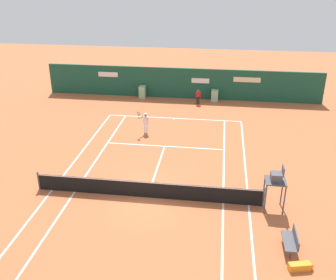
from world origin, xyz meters
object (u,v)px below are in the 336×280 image
at_px(player_on_baseline, 145,121).
at_px(player_bench, 291,240).
at_px(umpire_chair, 276,180).
at_px(equipment_bag, 302,266).
at_px(ball_kid_left_post, 198,96).
at_px(tennis_ball_near_service_line, 120,137).

bearing_deg(player_on_baseline, player_bench, 152.67).
bearing_deg(player_on_baseline, umpire_chair, 159.67).
height_order(player_bench, equipment_bag, player_bench).
distance_m(player_bench, ball_kid_left_post, 19.37).
bearing_deg(player_bench, umpire_chair, 8.25).
height_order(equipment_bag, player_on_baseline, player_on_baseline).
relative_size(player_bench, ball_kid_left_post, 1.10).
xyz_separation_m(player_bench, player_on_baseline, (-8.62, 11.67, 0.41)).
bearing_deg(ball_kid_left_post, equipment_bag, 107.81).
xyz_separation_m(player_bench, tennis_ball_near_service_line, (-10.29, 10.60, -0.48)).
bearing_deg(player_on_baseline, equipment_bag, 150.86).
bearing_deg(umpire_chair, ball_kid_left_post, 17.17).
bearing_deg(ball_kid_left_post, tennis_ball_near_service_line, 60.23).
distance_m(player_on_baseline, ball_kid_left_post, 7.74).
distance_m(player_on_baseline, tennis_ball_near_service_line, 2.17).
xyz_separation_m(equipment_bag, player_on_baseline, (-8.89, 12.87, 0.76)).
height_order(player_bench, player_on_baseline, player_on_baseline).
bearing_deg(tennis_ball_near_service_line, player_bench, -45.85).
bearing_deg(player_bench, ball_kid_left_post, 15.76).
relative_size(player_bench, tennis_ball_near_service_line, 21.09).
relative_size(umpire_chair, equipment_bag, 2.36).
relative_size(umpire_chair, tennis_ball_near_service_line, 36.17).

